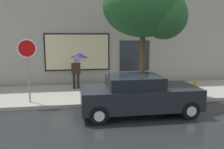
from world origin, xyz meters
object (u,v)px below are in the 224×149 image
fire_hydrant (195,88)px  stop_sign (28,58)px  street_tree (148,9)px  parked_car (138,95)px  pedestrian_with_umbrella (78,61)px

fire_hydrant → stop_sign: size_ratio=0.27×
fire_hydrant → stop_sign: (-7.32, 0.07, 1.50)m
fire_hydrant → street_tree: bearing=173.4°
parked_car → stop_sign: stop_sign is taller
pedestrian_with_umbrella → stop_sign: bearing=-131.7°
fire_hydrant → street_tree: 4.22m
fire_hydrant → pedestrian_with_umbrella: bearing=155.6°
pedestrian_with_umbrella → street_tree: 4.40m
stop_sign → parked_car: bearing=-21.9°
fire_hydrant → pedestrian_with_umbrella: (-5.26, 2.38, 1.08)m
street_tree → stop_sign: street_tree is taller
parked_car → pedestrian_with_umbrella: pedestrian_with_umbrella is taller
pedestrian_with_umbrella → stop_sign: 3.13m
fire_hydrant → pedestrian_with_umbrella: size_ratio=0.39×
fire_hydrant → pedestrian_with_umbrella: pedestrian_with_umbrella is taller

